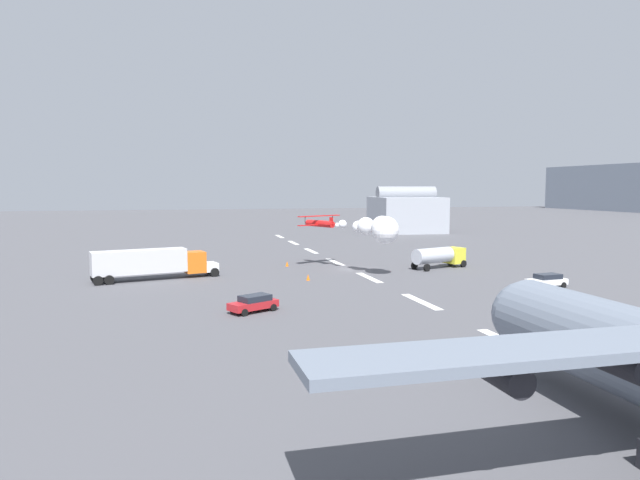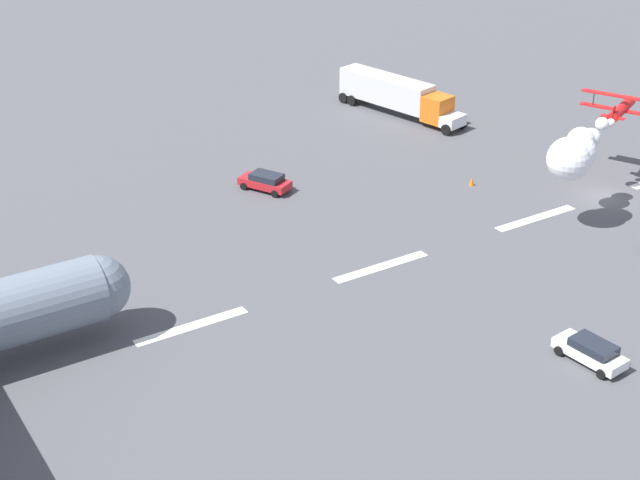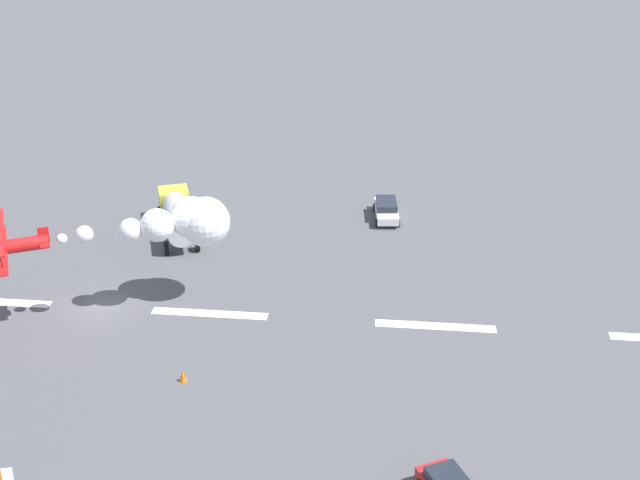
# 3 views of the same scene
# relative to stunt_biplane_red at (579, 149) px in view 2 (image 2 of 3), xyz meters

# --- Properties ---
(ground_plane) EXTENTS (440.00, 440.00, 0.00)m
(ground_plane) POSITION_rel_stunt_biplane_red_xyz_m (-5.29, -1.48, -6.00)
(ground_plane) COLOR #4C4C51
(ground_plane) RESTS_ON ground
(runway_stripe_4) EXTENTS (8.00, 0.90, 0.01)m
(runway_stripe_4) POSITION_rel_stunt_biplane_red_xyz_m (2.36, -1.48, -6.00)
(runway_stripe_4) COLOR white
(runway_stripe_4) RESTS_ON ground
(runway_stripe_5) EXTENTS (8.00, 0.90, 0.01)m
(runway_stripe_5) POSITION_rel_stunt_biplane_red_xyz_m (17.66, -1.48, -6.00)
(runway_stripe_5) COLOR white
(runway_stripe_5) RESTS_ON ground
(runway_stripe_6) EXTENTS (8.00, 0.90, 0.01)m
(runway_stripe_6) POSITION_rel_stunt_biplane_red_xyz_m (32.96, -1.48, -6.00)
(runway_stripe_6) COLOR white
(runway_stripe_6) RESTS_ON ground
(stunt_biplane_red) EXTENTS (16.54, 10.64, 3.42)m
(stunt_biplane_red) POSITION_rel_stunt_biplane_red_xyz_m (0.00, 0.00, 0.00)
(stunt_biplane_red) COLOR red
(semi_truck_orange) EXTENTS (6.29, 15.06, 3.70)m
(semi_truck_orange) POSITION_rel_stunt_biplane_red_xyz_m (-2.66, -27.42, -3.87)
(semi_truck_orange) COLOR silver
(semi_truck_orange) RESTS_ON ground
(followme_car_yellow) EXTENTS (3.69, 4.81, 1.52)m
(followme_car_yellow) POSITION_rel_stunt_biplane_red_xyz_m (18.12, -17.95, -5.19)
(followme_car_yellow) COLOR #B21E23
(followme_car_yellow) RESTS_ON ground
(airport_staff_sedan) EXTENTS (2.42, 4.76, 1.52)m
(airport_staff_sedan) POSITION_rel_stunt_biplane_red_xyz_m (13.82, 15.45, -5.19)
(airport_staff_sedan) COLOR white
(airport_staff_sedan) RESTS_ON ground
(traffic_cone_near) EXTENTS (0.44, 0.44, 0.75)m
(traffic_cone_near) POSITION_rel_stunt_biplane_red_xyz_m (-10.11, -9.34, -5.63)
(traffic_cone_near) COLOR orange
(traffic_cone_near) RESTS_ON ground
(traffic_cone_far) EXTENTS (0.44, 0.44, 0.75)m
(traffic_cone_far) POSITION_rel_stunt_biplane_red_xyz_m (2.52, -9.27, -5.63)
(traffic_cone_far) COLOR orange
(traffic_cone_far) RESTS_ON ground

